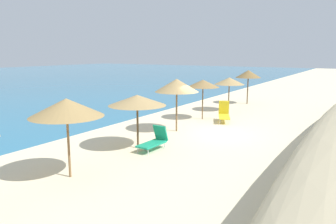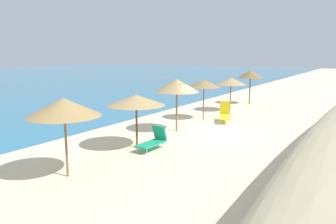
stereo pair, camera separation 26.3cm
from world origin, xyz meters
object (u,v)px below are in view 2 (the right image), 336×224
(lounge_chair_1, at_px, (153,141))
(beach_umbrella_5, at_px, (231,81))
(beach_umbrella_1, at_px, (64,107))
(beach_umbrella_4, at_px, (204,84))
(beach_umbrella_6, at_px, (250,74))
(beach_umbrella_2, at_px, (136,100))
(beach_umbrella_3, at_px, (177,85))
(lounge_chair_0, at_px, (225,114))

(lounge_chair_1, bearing_deg, beach_umbrella_5, -83.56)
(beach_umbrella_1, distance_m, beach_umbrella_5, 14.97)
(beach_umbrella_4, bearing_deg, beach_umbrella_6, -2.76)
(lounge_chair_1, bearing_deg, beach_umbrella_2, 15.85)
(beach_umbrella_3, distance_m, beach_umbrella_5, 7.37)
(beach_umbrella_2, bearing_deg, beach_umbrella_1, -178.39)
(beach_umbrella_1, height_order, lounge_chair_1, beach_umbrella_1)
(beach_umbrella_4, bearing_deg, beach_umbrella_5, -4.38)
(beach_umbrella_3, distance_m, lounge_chair_1, 4.11)
(beach_umbrella_3, xyz_separation_m, beach_umbrella_4, (3.64, 0.22, -0.20))
(beach_umbrella_4, distance_m, lounge_chair_1, 7.40)
(beach_umbrella_2, relative_size, beach_umbrella_6, 0.91)
(beach_umbrella_4, bearing_deg, beach_umbrella_2, -177.21)
(beach_umbrella_1, bearing_deg, lounge_chair_1, -8.71)
(beach_umbrella_2, height_order, lounge_chair_1, beach_umbrella_2)
(beach_umbrella_1, relative_size, beach_umbrella_3, 0.96)
(beach_umbrella_5, bearing_deg, lounge_chair_0, -162.62)
(beach_umbrella_2, height_order, lounge_chair_0, beach_umbrella_2)
(beach_umbrella_1, xyz_separation_m, beach_umbrella_4, (11.24, 0.47, -0.13))
(beach_umbrella_1, bearing_deg, beach_umbrella_3, 1.84)
(beach_umbrella_1, height_order, beach_umbrella_3, beach_umbrella_3)
(beach_umbrella_1, xyz_separation_m, beach_umbrella_6, (18.91, 0.10, 0.06))
(beach_umbrella_6, xyz_separation_m, lounge_chair_1, (-14.75, -0.73, -2.05))
(beach_umbrella_1, height_order, beach_umbrella_5, beach_umbrella_1)
(beach_umbrella_6, bearing_deg, beach_umbrella_2, 179.94)
(beach_umbrella_4, height_order, lounge_chair_1, beach_umbrella_4)
(beach_umbrella_1, distance_m, beach_umbrella_6, 18.91)
(beach_umbrella_2, relative_size, beach_umbrella_4, 1.01)
(lounge_chair_0, xyz_separation_m, lounge_chair_1, (-7.13, 0.33, -0.09))
(beach_umbrella_3, xyz_separation_m, lounge_chair_1, (-3.44, -0.88, -2.07))
(beach_umbrella_5, xyz_separation_m, beach_umbrella_6, (3.95, -0.08, 0.29))
(beach_umbrella_4, height_order, beach_umbrella_5, beach_umbrella_4)
(beach_umbrella_4, distance_m, lounge_chair_0, 2.28)
(beach_umbrella_2, distance_m, lounge_chair_0, 7.58)
(beach_umbrella_3, bearing_deg, lounge_chair_0, -18.15)
(beach_umbrella_5, height_order, beach_umbrella_6, beach_umbrella_6)
(beach_umbrella_3, bearing_deg, beach_umbrella_1, -178.16)
(beach_umbrella_4, bearing_deg, beach_umbrella_1, -177.63)
(beach_umbrella_1, height_order, beach_umbrella_6, beach_umbrella_6)
(beach_umbrella_4, xyz_separation_m, lounge_chair_1, (-7.07, -1.10, -1.87))
(beach_umbrella_5, height_order, lounge_chair_1, beach_umbrella_5)
(lounge_chair_0, bearing_deg, beach_umbrella_5, -97.08)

